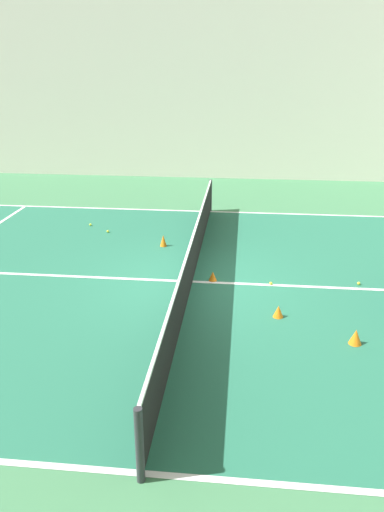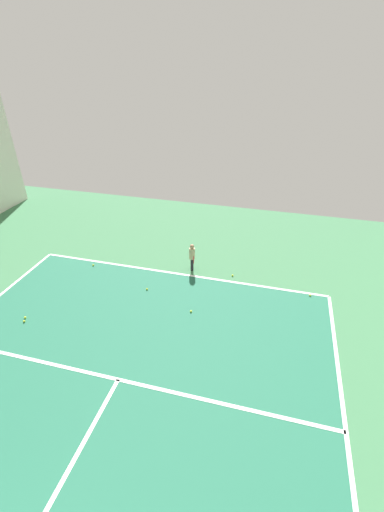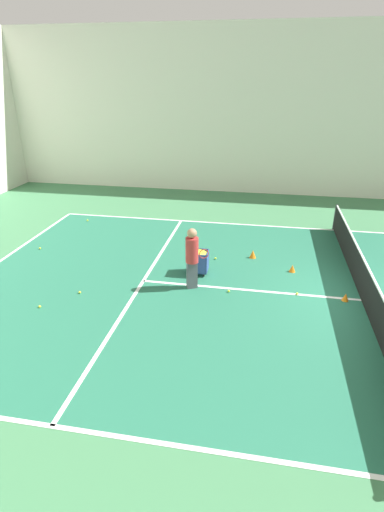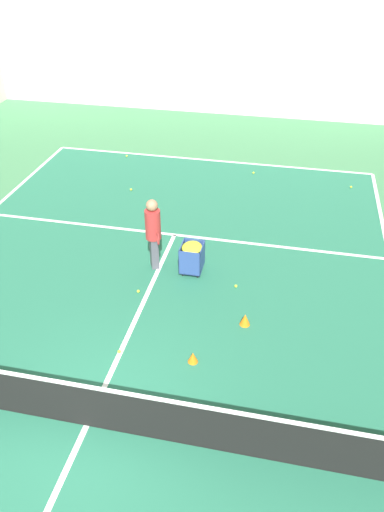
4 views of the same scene
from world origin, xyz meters
TOP-DOWN VIEW (x-y plane):
  - ground_plane at (0.00, 0.00)m, footprint 36.39×36.39m
  - court_playing_area at (0.00, 0.00)m, footprint 10.98×22.44m
  - line_sideline_right at (5.49, 0.00)m, footprint 0.10×22.44m
  - line_service_far at (0.00, 6.17)m, footprint 10.98×0.10m
  - line_centre_service at (0.00, 0.00)m, footprint 0.10×12.34m
  - hall_enclosure_right at (10.54, 0.00)m, footprint 0.15×32.69m
  - tennis_net at (0.00, 0.00)m, footprint 11.28×0.10m
  - coach_at_net at (-0.12, 4.67)m, footprint 0.51×0.68m
  - ball_cart at (0.80, 4.65)m, footprint 0.51×0.60m
  - training_cone_1 at (-0.10, 0.45)m, footprint 0.19×0.19m
  - training_cone_2 at (1.43, 1.79)m, footprint 0.20×0.20m
  - training_cone_3 at (2.27, 3.04)m, footprint 0.22×0.22m
  - tennis_ball_2 at (4.74, 10.03)m, footprint 0.07×0.07m
  - tennis_ball_4 at (-0.01, 1.71)m, footprint 0.07×0.07m
  - tennis_ball_5 at (1.64, 10.44)m, footprint 0.07×0.07m
  - tennis_ball_7 at (-1.94, 8.42)m, footprint 0.07×0.07m
  - tennis_ball_9 at (1.92, 4.25)m, footprint 0.07×0.07m
  - tennis_ball_15 at (-0.21, 3.60)m, footprint 0.07×0.07m
  - tennis_ball_17 at (-1.04, 7.71)m, footprint 0.07×0.07m

SIDE VIEW (x-z plane):
  - ground_plane at x=0.00m, z-range 0.00..0.00m
  - court_playing_area at x=0.00m, z-range 0.00..0.00m
  - line_sideline_right at x=5.49m, z-range 0.00..0.01m
  - line_service_far at x=0.00m, z-range 0.00..0.01m
  - line_centre_service at x=0.00m, z-range 0.00..0.01m
  - tennis_ball_2 at x=4.74m, z-range 0.00..0.07m
  - tennis_ball_4 at x=-0.01m, z-range 0.00..0.07m
  - tennis_ball_5 at x=1.64m, z-range 0.00..0.07m
  - tennis_ball_7 at x=-1.94m, z-range 0.00..0.07m
  - tennis_ball_9 at x=1.92m, z-range 0.00..0.07m
  - tennis_ball_15 at x=-0.21m, z-range 0.00..0.07m
  - tennis_ball_17 at x=-1.04m, z-range 0.00..0.07m
  - training_cone_1 at x=-0.10m, z-range 0.00..0.21m
  - training_cone_2 at x=1.43m, z-range 0.00..0.23m
  - training_cone_3 at x=2.27m, z-range 0.00..0.27m
  - tennis_net at x=0.00m, z-range 0.02..1.03m
  - ball_cart at x=0.80m, z-range 0.15..0.91m
  - coach_at_net at x=-0.12m, z-range 0.13..1.94m
  - hall_enclosure_right at x=10.54m, z-range 0.00..7.86m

